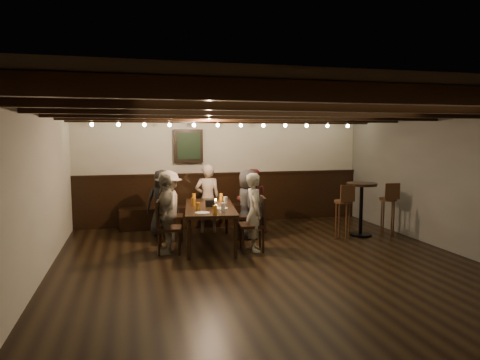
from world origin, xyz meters
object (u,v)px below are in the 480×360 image
object	(u,v)px
person_bench_right	(252,201)
person_left_far	(166,214)
chair_right_near	(246,224)
bar_stool_right	(388,216)
person_right_far	(255,212)
chair_left_far	(168,237)
person_bench_centre	(208,199)
person_bench_left	(162,202)
chair_left_near	(171,225)
person_left_near	(169,206)
high_top_table	(361,201)
person_right_near	(248,204)
dining_table	(210,209)
bar_stool_left	(343,219)
chair_right_far	(253,234)

from	to	relation	value
person_bench_right	person_left_far	distance (m)	2.13
chair_right_near	bar_stool_right	bearing A→B (deg)	-92.66
person_right_far	chair_left_far	bearing A→B (deg)	90.00
person_bench_centre	person_left_far	xyz separation A→B (m)	(-0.95, -1.38, -0.02)
chair_left_far	person_bench_left	size ratio (longest dim) A/B	0.68
chair_left_near	chair_right_near	size ratio (longest dim) A/B	1.06
person_left_near	person_bench_left	bearing A→B (deg)	-161.57
chair_left_near	person_right_far	bearing A→B (deg)	58.53
high_top_table	person_right_near	bearing A→B (deg)	171.04
person_right_near	person_bench_left	bearing A→B (deg)	74.74
chair_left_near	dining_table	bearing A→B (deg)	58.00
chair_left_far	chair_right_near	size ratio (longest dim) A/B	0.99
chair_right_near	person_left_far	world-z (taller)	person_left_far
person_left_near	bar_stool_right	world-z (taller)	person_left_near
person_right_far	bar_stool_left	distance (m)	1.90
person_right_far	person_bench_left	bearing A→B (deg)	50.71
chair_left_near	bar_stool_left	xyz separation A→B (m)	(3.18, -0.76, 0.10)
chair_right_far	high_top_table	bearing A→B (deg)	-69.40
chair_left_far	person_bench_left	xyz separation A→B (m)	(0.01, 1.36, 0.38)
chair_left_far	person_left_far	distance (m)	0.40
dining_table	person_right_near	xyz separation A→B (m)	(0.80, 0.34, 0.01)
person_bench_right	person_right_near	distance (m)	0.47
dining_table	chair_left_far	distance (m)	0.93
person_bench_centre	person_left_far	distance (m)	1.68
person_right_near	person_right_far	size ratio (longest dim) A/B	0.99
person_bench_right	person_left_near	world-z (taller)	person_left_near
chair_left_near	person_bench_right	size ratio (longest dim) A/B	0.73
person_bench_left	bar_stool_left	world-z (taller)	person_bench_left
chair_right_far	person_bench_left	distance (m)	2.14
dining_table	person_left_near	world-z (taller)	person_left_near
person_bench_right	high_top_table	xyz separation A→B (m)	(2.01, -0.78, 0.04)
chair_right_near	person_left_far	bearing A→B (deg)	121.50
chair_right_far	bar_stool_right	bearing A→B (deg)	-74.59
high_top_table	person_right_far	bearing A→B (deg)	-167.00
chair_right_far	person_right_far	distance (m)	0.39
person_bench_left	person_right_far	distance (m)	2.13
dining_table	person_bench_centre	distance (m)	1.05
chair_right_near	high_top_table	size ratio (longest dim) A/B	0.86
chair_left_far	person_left_near	size ratio (longest dim) A/B	0.67
person_bench_left	person_left_near	size ratio (longest dim) A/B	0.99
person_bench_right	bar_stool_left	distance (m)	1.82
dining_table	person_left_far	xyz separation A→B (m)	(-0.80, -0.34, 0.02)
chair_right_near	person_bench_right	xyz separation A→B (m)	(0.24, 0.42, 0.38)
high_top_table	person_bench_left	bearing A→B (deg)	164.93
chair_right_near	person_right_far	bearing A→B (deg)	-178.02
chair_right_near	person_bench_right	world-z (taller)	person_bench_right
chair_right_near	person_left_near	xyz separation A→B (m)	(-1.46, 0.20, 0.39)
chair_right_far	person_bench_centre	distance (m)	1.71
bar_stool_right	chair_right_near	bearing A→B (deg)	175.62
person_left_near	bar_stool_right	xyz separation A→B (m)	(4.21, -0.71, -0.27)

